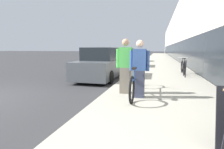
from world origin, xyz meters
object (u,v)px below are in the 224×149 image
(person_bystander, at_px, (125,66))
(parked_sedan_curbside, at_px, (102,65))
(bike_rack_hoop, at_px, (185,67))
(cruiser_bike_nearest, at_px, (183,67))
(person_rider, at_px, (139,69))
(parked_sedan_far, at_px, (133,57))
(tandem_bicycle, at_px, (137,82))
(vintage_roadster_curbside, at_px, (123,59))

(person_bystander, xyz_separation_m, parked_sedan_curbside, (-1.89, 3.34, -0.28))
(bike_rack_hoop, xyz_separation_m, cruiser_bike_nearest, (0.06, 1.11, -0.13))
(person_rider, distance_m, parked_sedan_far, 15.54)
(bike_rack_hoop, relative_size, parked_sedan_far, 0.18)
(bike_rack_hoop, height_order, parked_sedan_far, parked_sedan_far)
(person_bystander, distance_m, parked_sedan_curbside, 3.84)
(bike_rack_hoop, bearing_deg, person_rider, -112.26)
(cruiser_bike_nearest, bearing_deg, parked_sedan_far, 113.34)
(tandem_bicycle, relative_size, cruiser_bike_nearest, 1.66)
(person_rider, distance_m, vintage_roadster_curbside, 9.45)
(bike_rack_hoop, height_order, parked_sedan_curbside, parked_sedan_curbside)
(parked_sedan_far, bearing_deg, cruiser_bike_nearest, -66.66)
(person_bystander, relative_size, parked_sedan_curbside, 0.40)
(tandem_bicycle, distance_m, parked_sedan_far, 15.17)
(tandem_bicycle, xyz_separation_m, vintage_roadster_curbside, (-2.22, 8.79, 0.19))
(person_bystander, bearing_deg, cruiser_bike_nearest, 65.51)
(person_rider, bearing_deg, cruiser_bike_nearest, 71.27)
(person_bystander, relative_size, cruiser_bike_nearest, 1.02)
(parked_sedan_curbside, bearing_deg, vintage_roadster_curbside, 89.67)
(bike_rack_hoop, height_order, vintage_roadster_curbside, vintage_roadster_curbside)
(bike_rack_hoop, bearing_deg, vintage_roadster_curbside, 131.60)
(tandem_bicycle, distance_m, vintage_roadster_curbside, 9.07)
(bike_rack_hoop, xyz_separation_m, parked_sedan_far, (-4.16, 10.90, 0.00))
(person_rider, height_order, person_bystander, person_bystander)
(person_bystander, relative_size, bike_rack_hoop, 2.02)
(person_bystander, distance_m, vintage_roadster_curbside, 8.97)
(person_rider, bearing_deg, parked_sedan_far, 98.64)
(tandem_bicycle, relative_size, parked_sedan_far, 0.60)
(parked_sedan_far, bearing_deg, person_bystander, -82.94)
(bike_rack_hoop, relative_size, cruiser_bike_nearest, 0.50)
(person_bystander, distance_m, parked_sedan_far, 15.11)
(cruiser_bike_nearest, bearing_deg, person_bystander, -114.49)
(person_bystander, height_order, parked_sedan_far, person_bystander)
(bike_rack_hoop, relative_size, parked_sedan_curbside, 0.20)
(tandem_bicycle, distance_m, cruiser_bike_nearest, 5.58)
(person_bystander, xyz_separation_m, cruiser_bike_nearest, (2.37, 5.20, -0.48))
(person_rider, distance_m, bike_rack_hoop, 4.84)
(tandem_bicycle, xyz_separation_m, bike_rack_hoop, (1.94, 4.10, 0.13))
(tandem_bicycle, height_order, person_bystander, person_bystander)
(person_rider, relative_size, cruiser_bike_nearest, 0.98)
(cruiser_bike_nearest, bearing_deg, tandem_bicycle, -110.97)
(tandem_bicycle, height_order, parked_sedan_curbside, parked_sedan_curbside)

